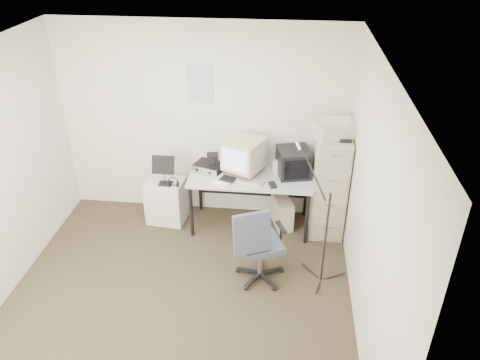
# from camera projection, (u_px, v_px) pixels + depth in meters

# --- Properties ---
(floor) EXTENTS (3.60, 3.60, 0.01)m
(floor) POSITION_uv_depth(u_px,v_px,m) (178.00, 302.00, 4.88)
(floor) COLOR #2E281F
(floor) RESTS_ON ground
(ceiling) EXTENTS (3.60, 3.60, 0.01)m
(ceiling) POSITION_uv_depth(u_px,v_px,m) (156.00, 64.00, 3.62)
(ceiling) COLOR white
(ceiling) RESTS_ON ground
(wall_back) EXTENTS (3.60, 0.02, 2.50)m
(wall_back) POSITION_uv_depth(u_px,v_px,m) (203.00, 123.00, 5.80)
(wall_back) COLOR #EBE4C4
(wall_back) RESTS_ON ground
(wall_right) EXTENTS (0.02, 3.60, 2.50)m
(wall_right) POSITION_uv_depth(u_px,v_px,m) (370.00, 212.00, 4.08)
(wall_right) COLOR #EBE4C4
(wall_right) RESTS_ON ground
(wall_calendar) EXTENTS (0.30, 0.02, 0.44)m
(wall_calendar) POSITION_uv_depth(u_px,v_px,m) (200.00, 84.00, 5.54)
(wall_calendar) COLOR white
(wall_calendar) RESTS_ON wall_back
(filing_cabinet) EXTENTS (0.40, 0.60, 1.30)m
(filing_cabinet) POSITION_uv_depth(u_px,v_px,m) (329.00, 184.00, 5.67)
(filing_cabinet) COLOR #BBAD96
(filing_cabinet) RESTS_ON floor
(printer) EXTENTS (0.57, 0.50, 0.18)m
(printer) POSITION_uv_depth(u_px,v_px,m) (335.00, 129.00, 5.27)
(printer) COLOR beige
(printer) RESTS_ON filing_cabinet
(desk) EXTENTS (1.50, 0.70, 0.73)m
(desk) POSITION_uv_depth(u_px,v_px,m) (251.00, 201.00, 5.88)
(desk) COLOR silver
(desk) RESTS_ON floor
(crt_monitor) EXTENTS (0.56, 0.57, 0.46)m
(crt_monitor) POSITION_uv_depth(u_px,v_px,m) (244.00, 157.00, 5.63)
(crt_monitor) COLOR beige
(crt_monitor) RESTS_ON desk
(crt_tv) EXTENTS (0.45, 0.46, 0.33)m
(crt_tv) POSITION_uv_depth(u_px,v_px,m) (293.00, 162.00, 5.64)
(crt_tv) COLOR black
(crt_tv) RESTS_ON desk
(desk_speaker) EXTENTS (0.10, 0.10, 0.15)m
(desk_speaker) POSITION_uv_depth(u_px,v_px,m) (277.00, 166.00, 5.74)
(desk_speaker) COLOR silver
(desk_speaker) RESTS_ON desk
(keyboard) EXTENTS (0.46, 0.30, 0.02)m
(keyboard) POSITION_uv_depth(u_px,v_px,m) (246.00, 180.00, 5.58)
(keyboard) COLOR beige
(keyboard) RESTS_ON desk
(mouse) EXTENTS (0.11, 0.14, 0.04)m
(mouse) POSITION_uv_depth(u_px,v_px,m) (273.00, 185.00, 5.47)
(mouse) COLOR black
(mouse) RESTS_ON desk
(radio_receiver) EXTENTS (0.41, 0.35, 0.10)m
(radio_receiver) POSITION_uv_depth(u_px,v_px,m) (209.00, 167.00, 5.78)
(radio_receiver) COLOR black
(radio_receiver) RESTS_ON desk
(radio_speaker) EXTENTS (0.16, 0.15, 0.14)m
(radio_speaker) POSITION_uv_depth(u_px,v_px,m) (213.00, 159.00, 5.71)
(radio_speaker) COLOR black
(radio_speaker) RESTS_ON radio_receiver
(papers) EXTENTS (0.31, 0.35, 0.02)m
(papers) POSITION_uv_depth(u_px,v_px,m) (224.00, 180.00, 5.59)
(papers) COLOR white
(papers) RESTS_ON desk
(pc_tower) EXTENTS (0.31, 0.45, 0.39)m
(pc_tower) POSITION_uv_depth(u_px,v_px,m) (282.00, 212.00, 5.97)
(pc_tower) COLOR beige
(pc_tower) RESTS_ON floor
(office_chair) EXTENTS (0.72, 0.72, 0.95)m
(office_chair) POSITION_uv_depth(u_px,v_px,m) (261.00, 243.00, 4.96)
(office_chair) COLOR #3E454F
(office_chair) RESTS_ON floor
(side_cart) EXTENTS (0.50, 0.42, 0.58)m
(side_cart) POSITION_uv_depth(u_px,v_px,m) (166.00, 201.00, 6.02)
(side_cart) COLOR silver
(side_cart) RESTS_ON floor
(music_stand) EXTENTS (0.30, 0.20, 0.41)m
(music_stand) POSITION_uv_depth(u_px,v_px,m) (164.00, 170.00, 5.71)
(music_stand) COLOR black
(music_stand) RESTS_ON side_cart
(headphones) EXTENTS (0.16, 0.16, 0.03)m
(headphones) POSITION_uv_depth(u_px,v_px,m) (173.00, 183.00, 5.74)
(headphones) COLOR black
(headphones) RESTS_ON side_cart
(mic_stand) EXTENTS (0.03, 0.03, 1.46)m
(mic_stand) POSITION_uv_depth(u_px,v_px,m) (327.00, 225.00, 4.79)
(mic_stand) COLOR black
(mic_stand) RESTS_ON floor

